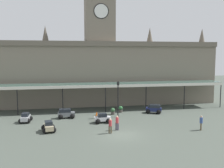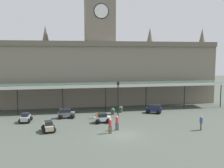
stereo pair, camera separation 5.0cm
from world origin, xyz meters
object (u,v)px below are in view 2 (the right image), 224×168
car_beige_sedan (49,127)px  traffic_cone (97,114)px  car_white_sedan (102,119)px  victorian_lamppost (118,95)px  pedestrian_crossing_forecourt (117,122)px  planter_by_canopy (121,109)px  car_grey_estate (66,114)px  pedestrian_beside_cars (110,125)px  car_silver_sedan (26,118)px  pedestrian_near_entrance (201,122)px  car_navy_estate (154,109)px  planter_near_kerb (113,111)px

car_beige_sedan → traffic_cone: size_ratio=3.78×
car_white_sedan → victorian_lamppost: victorian_lamppost is taller
car_white_sedan → pedestrian_crossing_forecourt: size_ratio=1.25×
car_beige_sedan → pedestrian_crossing_forecourt: 7.67m
pedestrian_crossing_forecourt → traffic_cone: pedestrian_crossing_forecourt is taller
traffic_cone → planter_by_canopy: size_ratio=0.60×
car_grey_estate → car_beige_sedan: bearing=-108.1°
car_grey_estate → pedestrian_crossing_forecourt: (5.69, -6.68, 0.34)m
car_white_sedan → pedestrian_beside_cars: size_ratio=1.25×
car_beige_sedan → car_silver_sedan: 5.66m
car_white_sedan → pedestrian_near_entrance: (10.58, -5.12, 0.41)m
car_navy_estate → car_silver_sedan: bearing=-173.6°
car_navy_estate → victorian_lamppost: 6.37m
car_white_sedan → car_navy_estate: car_navy_estate is taller
traffic_cone → car_white_sedan: bearing=-86.2°
car_navy_estate → planter_by_canopy: size_ratio=2.52×
pedestrian_beside_cars → traffic_cone: size_ratio=2.91×
pedestrian_near_entrance → planter_near_kerb: bearing=132.2°
traffic_cone → car_silver_sedan: bearing=-168.3°
car_beige_sedan → traffic_cone: car_beige_sedan is taller
planter_by_canopy → planter_near_kerb: (-1.39, -1.18, 0.00)m
pedestrian_crossing_forecourt → victorian_lamppost: victorian_lamppost is taller
car_silver_sedan → pedestrian_near_entrance: pedestrian_near_entrance is taller
car_navy_estate → traffic_cone: bearing=-179.5°
car_silver_sedan → pedestrian_near_entrance: (20.15, -7.17, 0.41)m
car_silver_sedan → pedestrian_beside_cars: (9.80, -6.56, 0.41)m
pedestrian_beside_cars → car_grey_estate: bearing=121.3°
traffic_cone → car_grey_estate: bearing=-170.2°
pedestrian_beside_cars → planter_near_kerb: (1.86, 8.76, -0.42)m
planter_near_kerb → car_navy_estate: bearing=-1.9°
car_grey_estate → car_silver_sedan: (-5.08, -1.20, -0.06)m
car_grey_estate → planter_by_canopy: size_ratio=2.37×
car_navy_estate → planter_by_canopy: (-4.70, 1.38, -0.07)m
car_silver_sedan → traffic_cone: size_ratio=3.67×
car_white_sedan → car_beige_sedan: 6.96m
car_white_sedan → pedestrian_beside_cars: 4.54m
car_beige_sedan → victorian_lamppost: bearing=30.6°
car_silver_sedan → planter_near_kerb: (11.66, 2.20, -0.01)m
pedestrian_beside_cars → planter_near_kerb: 8.97m
car_grey_estate → planter_by_canopy: bearing=15.3°
car_beige_sedan → pedestrian_crossing_forecourt: pedestrian_crossing_forecourt is taller
car_navy_estate → planter_near_kerb: bearing=178.1°
pedestrian_crossing_forecourt → victorian_lamppost: 6.59m
pedestrian_near_entrance → pedestrian_crossing_forecourt: size_ratio=1.00×
car_white_sedan → planter_by_canopy: car_white_sedan is taller
car_beige_sedan → planter_near_kerb: bearing=39.0°
planter_near_kerb → car_grey_estate: bearing=-171.3°
pedestrian_near_entrance → pedestrian_beside_cars: bearing=176.7°
planter_near_kerb → pedestrian_crossing_forecourt: bearing=-96.6°
car_grey_estate → car_beige_sedan: 6.21m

